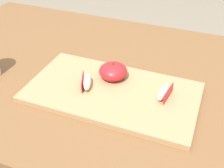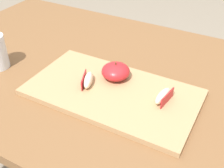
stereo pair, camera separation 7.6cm
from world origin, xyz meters
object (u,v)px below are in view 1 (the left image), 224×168
object	(u,v)px
cutting_board	(112,92)
apple_half_skin_up	(113,71)
apple_wedge_middle	(164,92)
apple_wedge_right	(87,82)

from	to	relation	value
cutting_board	apple_half_skin_up	world-z (taller)	apple_half_skin_up
apple_wedge_middle	apple_wedge_right	size ratio (longest dim) A/B	0.99
cutting_board	apple_half_skin_up	distance (m)	0.07
apple_wedge_middle	apple_wedge_right	distance (m)	0.21
apple_wedge_middle	apple_wedge_right	bearing A→B (deg)	-171.19
apple_wedge_right	apple_wedge_middle	bearing A→B (deg)	8.81
apple_half_skin_up	apple_wedge_right	size ratio (longest dim) A/B	1.12
apple_wedge_right	cutting_board	bearing A→B (deg)	7.74
cutting_board	apple_wedge_middle	distance (m)	0.14
cutting_board	apple_wedge_right	world-z (taller)	apple_wedge_right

